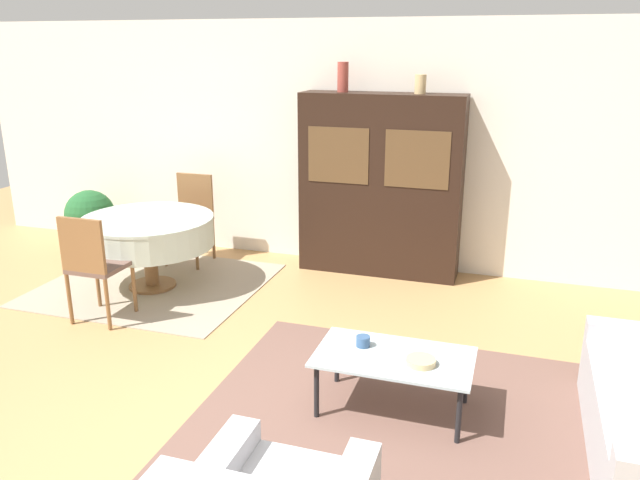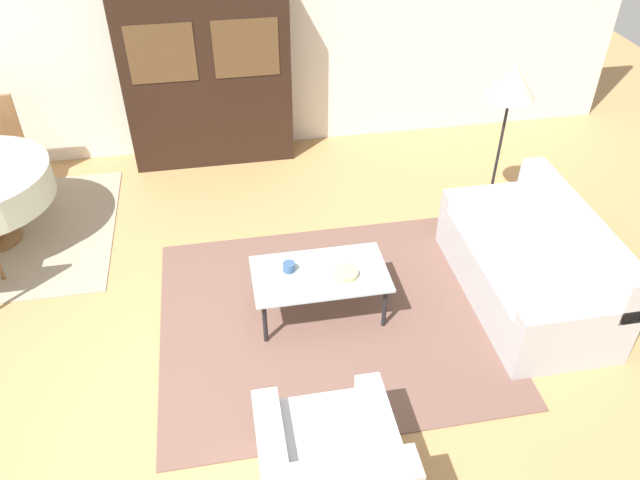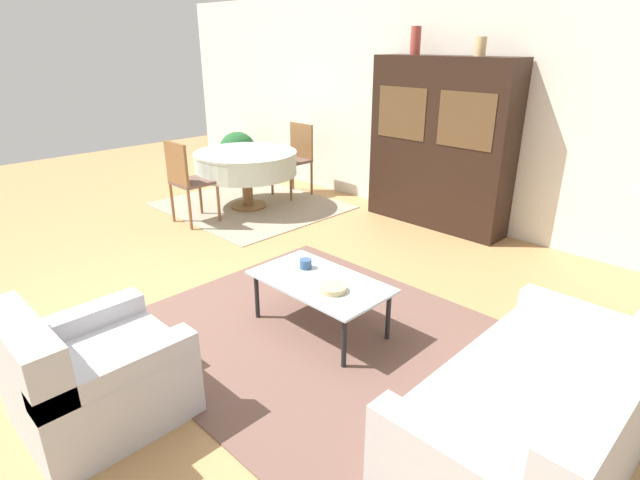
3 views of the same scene
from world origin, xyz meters
TOP-DOWN VIEW (x-y plane):
  - ground_plane at (0.00, 0.00)m, footprint 14.00×14.00m
  - wall_back at (0.00, 3.63)m, footprint 10.00×0.06m
  - area_rug at (1.02, 0.59)m, footprint 2.69×2.35m
  - couch at (2.72, 0.57)m, footprint 0.91×1.73m
  - armchair at (0.73, -0.98)m, footprint 0.81×0.87m
  - coffee_table at (0.96, 0.67)m, footprint 1.06×0.61m
  - display_cabinet at (0.25, 3.37)m, footprint 1.73×0.42m
  - floor_lamp at (2.85, 1.74)m, footprint 0.44×0.44m
  - cup at (0.73, 0.74)m, footprint 0.10×0.10m
  - bowl at (1.15, 0.61)m, footprint 0.20×0.20m

SIDE VIEW (x-z plane):
  - ground_plane at x=0.00m, z-range 0.00..0.00m
  - area_rug at x=1.02m, z-range 0.00..0.01m
  - couch at x=2.72m, z-range -0.11..0.70m
  - armchair at x=0.73m, z-range -0.09..0.69m
  - coffee_table at x=0.96m, z-range 0.18..0.59m
  - bowl at x=1.15m, z-range 0.42..0.47m
  - cup at x=0.73m, z-range 0.42..0.50m
  - display_cabinet at x=0.25m, z-range 0.00..1.95m
  - wall_back at x=0.00m, z-range 0.00..2.70m
  - floor_lamp at x=2.85m, z-range 0.57..2.14m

